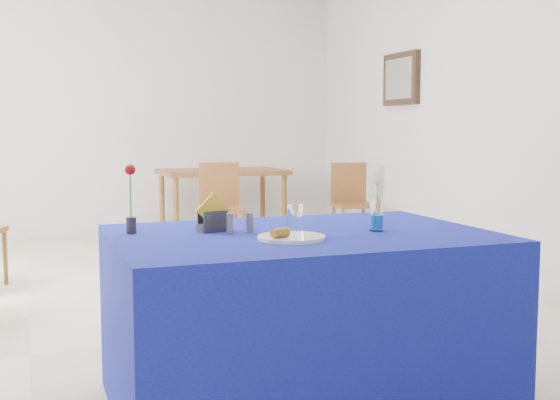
% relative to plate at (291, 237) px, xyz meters
% --- Properties ---
extents(floor, '(7.00, 7.00, 0.00)m').
position_rel_plate_xyz_m(floor, '(0.10, 2.05, -0.77)').
color(floor, beige).
rests_on(floor, ground).
extents(room_shell, '(7.00, 7.00, 7.00)m').
position_rel_plate_xyz_m(room_shell, '(0.10, 2.05, 0.98)').
color(room_shell, silver).
rests_on(room_shell, ground).
extents(picture_frame, '(0.06, 0.64, 0.52)m').
position_rel_plate_xyz_m(picture_frame, '(2.57, 3.65, 0.93)').
color(picture_frame, black).
rests_on(picture_frame, room_shell).
extents(picture_art, '(0.02, 0.52, 0.40)m').
position_rel_plate_xyz_m(picture_art, '(2.54, 3.65, 0.93)').
color(picture_art, '#998C66').
rests_on(picture_art, room_shell).
extents(plate, '(0.27, 0.27, 0.01)m').
position_rel_plate_xyz_m(plate, '(0.00, 0.00, 0.00)').
color(plate, white).
rests_on(plate, blue_table).
extents(drinking_glass, '(0.07, 0.07, 0.13)m').
position_rel_plate_xyz_m(drinking_glass, '(0.07, 0.13, 0.06)').
color(drinking_glass, white).
rests_on(drinking_glass, blue_table).
extents(salt_shaker, '(0.03, 0.03, 0.08)m').
position_rel_plate_xyz_m(salt_shaker, '(-0.18, 0.25, 0.04)').
color(salt_shaker, gray).
rests_on(salt_shaker, blue_table).
extents(pepper_shaker, '(0.03, 0.03, 0.08)m').
position_rel_plate_xyz_m(pepper_shaker, '(-0.10, 0.24, 0.04)').
color(pepper_shaker, slate).
rests_on(pepper_shaker, blue_table).
extents(blue_table, '(1.60, 1.10, 0.76)m').
position_rel_plate_xyz_m(blue_table, '(0.11, 0.16, -0.39)').
color(blue_table, navy).
rests_on(blue_table, floor).
extents(water_bottle, '(0.06, 0.06, 0.21)m').
position_rel_plate_xyz_m(water_bottle, '(0.43, 0.09, 0.06)').
color(water_bottle, silver).
rests_on(water_bottle, blue_table).
extents(napkin_holder, '(0.16, 0.10, 0.17)m').
position_rel_plate_xyz_m(napkin_holder, '(-0.24, 0.33, 0.04)').
color(napkin_holder, '#3B3B40').
rests_on(napkin_holder, blue_table).
extents(rose_vase, '(0.05, 0.05, 0.30)m').
position_rel_plate_xyz_m(rose_vase, '(-0.58, 0.38, 0.13)').
color(rose_vase, '#28282D').
rests_on(rose_vase, blue_table).
extents(oak_table, '(1.35, 0.89, 0.76)m').
position_rel_plate_xyz_m(oak_table, '(1.04, 4.86, -0.09)').
color(oak_table, brown).
rests_on(oak_table, floor).
extents(chair_bg_left, '(0.42, 0.42, 0.88)m').
position_rel_plate_xyz_m(chair_bg_left, '(0.77, 3.91, -0.26)').
color(chair_bg_left, brown).
rests_on(chair_bg_left, floor).
extents(chair_bg_right, '(0.43, 0.43, 0.85)m').
position_rel_plate_xyz_m(chair_bg_right, '(2.17, 3.92, -0.28)').
color(chair_bg_right, brown).
rests_on(chair_bg_right, floor).
extents(banana_pieces, '(0.09, 0.07, 0.04)m').
position_rel_plate_xyz_m(banana_pieces, '(-0.06, -0.03, 0.03)').
color(banana_pieces, gold).
rests_on(banana_pieces, plate).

